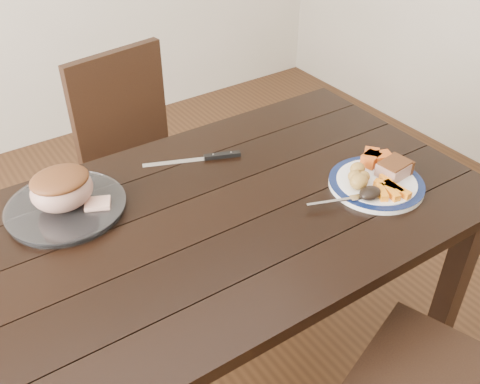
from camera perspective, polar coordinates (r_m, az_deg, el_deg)
ground at (r=2.08m, az=-2.25°, el=-18.57°), size 4.00×4.00×0.00m
dining_table at (r=1.58m, az=-2.81°, el=-4.78°), size 1.61×0.93×0.75m
chair_far at (r=2.24m, az=-10.60°, el=3.97°), size 0.48×0.49×0.93m
dinner_plate at (r=1.67m, az=14.31°, el=0.83°), size 0.29×0.29×0.02m
plate_rim at (r=1.67m, az=14.36°, el=1.07°), size 0.29×0.29×0.02m
serving_platter at (r=1.60m, az=-18.02°, el=-1.65°), size 0.33×0.33×0.02m
pork_slice at (r=1.69m, az=16.08°, el=2.35°), size 0.10×0.08×0.04m
roasted_potatoes at (r=1.63m, az=12.51°, el=1.63°), size 0.10×0.10×0.05m
carrot_batons at (r=1.62m, az=15.68°, el=0.35°), size 0.10×0.12×0.02m
pumpkin_wedges at (r=1.74m, az=14.17°, el=3.52°), size 0.10×0.10×0.04m
dark_mushroom at (r=1.58m, az=13.72°, el=-0.11°), size 0.07×0.05×0.03m
fork at (r=1.56m, az=10.69°, el=-0.89°), size 0.17×0.08×0.00m
roast_joint at (r=1.57m, az=-18.46°, el=0.22°), size 0.17×0.15×0.11m
cut_slice at (r=1.56m, az=-14.93°, el=-1.25°), size 0.09×0.08×0.02m
carving_knife at (r=1.75m, az=-3.18°, el=3.74°), size 0.30×0.14×0.01m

